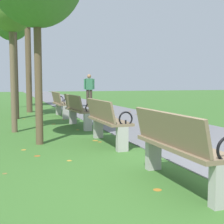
% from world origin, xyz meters
% --- Properties ---
extents(ground_plane, '(80.00, 80.00, 0.00)m').
position_xyz_m(ground_plane, '(0.00, 0.00, 0.00)').
color(ground_plane, '#386628').
extents(paved_walkway, '(3.19, 44.00, 0.02)m').
position_xyz_m(paved_walkway, '(1.60, 18.00, 0.01)').
color(paved_walkway, slate).
rests_on(paved_walkway, ground).
extents(park_bench_1, '(0.47, 1.60, 0.90)m').
position_xyz_m(park_bench_1, '(-0.50, 0.01, 0.49)').
color(park_bench_1, '#7A664C').
rests_on(park_bench_1, ground).
extents(park_bench_2, '(0.48, 1.60, 0.90)m').
position_xyz_m(park_bench_2, '(-0.50, 2.75, 0.49)').
color(park_bench_2, '#7A664C').
rests_on(park_bench_2, ground).
extents(park_bench_3, '(0.55, 1.62, 0.90)m').
position_xyz_m(park_bench_3, '(-0.50, 5.30, 0.49)').
color(park_bench_3, '#7A664C').
rests_on(park_bench_3, ground).
extents(park_bench_4, '(0.48, 1.60, 0.90)m').
position_xyz_m(park_bench_4, '(-0.50, 8.11, 0.49)').
color(park_bench_4, '#7A664C').
rests_on(park_bench_4, ground).
extents(tree_2, '(1.17, 1.17, 3.75)m').
position_xyz_m(tree_2, '(-2.20, 4.97, 3.05)').
color(tree_2, brown).
rests_on(tree_2, ground).
extents(tree_5, '(1.77, 1.77, 5.17)m').
position_xyz_m(tree_5, '(-1.96, 12.87, 4.17)').
color(tree_5, brown).
rests_on(tree_5, ground).
extents(pedestrian_walking, '(0.52, 0.27, 1.62)m').
position_xyz_m(pedestrian_walking, '(1.64, 12.12, 0.93)').
color(pedestrian_walking, '#3D3328').
rests_on(pedestrian_walking, paved_walkway).
extents(scattered_leaves, '(5.54, 11.20, 0.02)m').
position_xyz_m(scattered_leaves, '(0.15, 4.87, 0.01)').
color(scattered_leaves, '#BC842D').
rests_on(scattered_leaves, ground).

